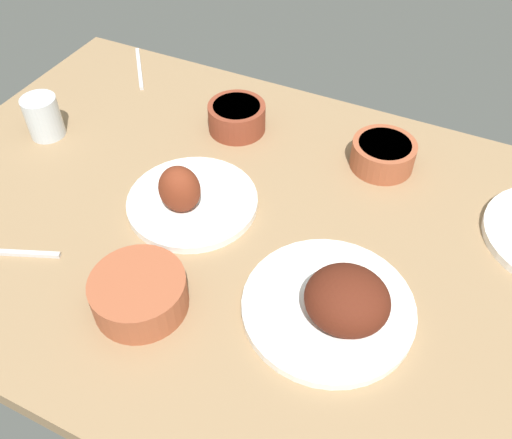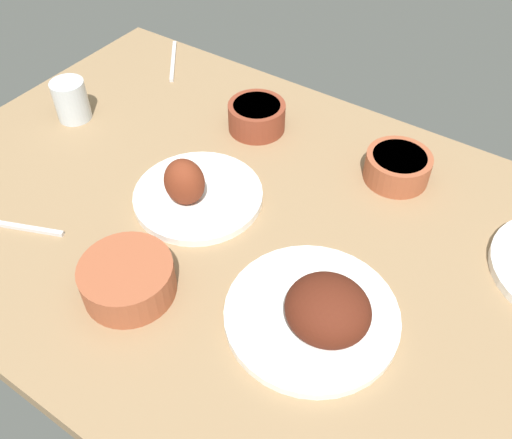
{
  "view_description": "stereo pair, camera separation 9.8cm",
  "coord_description": "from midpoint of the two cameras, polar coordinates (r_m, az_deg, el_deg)",
  "views": [
    {
      "loc": [
        -29.68,
        61.61,
        77.02
      ],
      "look_at": [
        0.0,
        0.0,
        6.0
      ],
      "focal_mm": 38.56,
      "sensor_mm": 36.0,
      "label": 1
    },
    {
      "loc": [
        -38.22,
        56.71,
        77.02
      ],
      "look_at": [
        0.0,
        0.0,
        6.0
      ],
      "focal_mm": 38.56,
      "sensor_mm": 36.0,
      "label": 2
    }
  ],
  "objects": [
    {
      "name": "bowl_potatoes",
      "position": [
        0.89,
        -10.14,
        -6.17
      ],
      "size": [
        15.17,
        15.17,
        6.08
      ],
      "color": "#A35133",
      "rests_on": "dining_table"
    },
    {
      "name": "water_tumbler",
      "position": [
        1.28,
        -16.54,
        11.69
      ],
      "size": [
        7.35,
        7.35,
        8.99
      ],
      "primitive_type": "cylinder",
      "color": "silver",
      "rests_on": "dining_table"
    },
    {
      "name": "dining_table",
      "position": [
        1.01,
        2.78,
        -1.71
      ],
      "size": [
        140.0,
        90.0,
        4.0
      ],
      "primitive_type": "cube",
      "color": "#937551",
      "rests_on": "ground"
    },
    {
      "name": "plate_near_viewer",
      "position": [
        0.85,
        10.01,
        -9.64
      ],
      "size": [
        27.53,
        27.53,
        10.19
      ],
      "color": "white",
      "rests_on": "dining_table"
    },
    {
      "name": "spoon_loose",
      "position": [
        1.06,
        -21.06,
        -0.84
      ],
      "size": [
        16.55,
        7.4,
        0.8
      ],
      "primitive_type": "cube",
      "rotation": [
        0.0,
        0.0,
        0.38
      ],
      "color": "silver",
      "rests_on": "dining_table"
    },
    {
      "name": "bowl_soup",
      "position": [
        1.2,
        2.45,
        10.61
      ],
      "size": [
        12.36,
        12.36,
        6.1
      ],
      "color": "brown",
      "rests_on": "dining_table"
    },
    {
      "name": "fork_loose",
      "position": [
        1.46,
        -6.62,
        15.99
      ],
      "size": [
        12.17,
        15.53,
        0.8
      ],
      "primitive_type": "cube",
      "rotation": [
        0.0,
        0.0,
        5.36
      ],
      "color": "silver",
      "rests_on": "dining_table"
    },
    {
      "name": "bowl_pasta",
      "position": [
        1.12,
        16.95,
        5.21
      ],
      "size": [
        12.76,
        12.76,
        5.62
      ],
      "color": "#A35133",
      "rests_on": "dining_table"
    },
    {
      "name": "plate_center_main",
      "position": [
        1.03,
        -3.68,
        2.92
      ],
      "size": [
        24.6,
        24.6,
        10.47
      ],
      "color": "white",
      "rests_on": "dining_table"
    }
  ]
}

